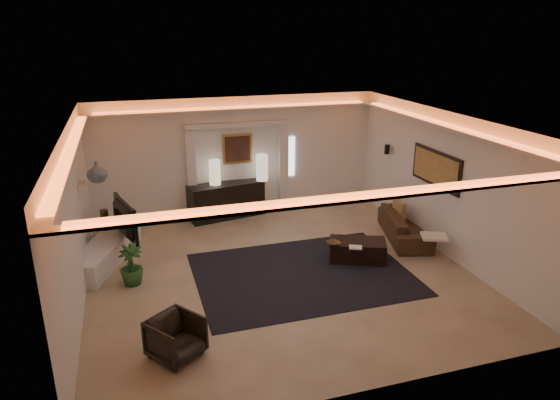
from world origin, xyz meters
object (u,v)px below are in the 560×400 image
object	(u,v)px
console	(226,201)
sofa	(405,226)
coffee_table	(357,250)
armchair	(176,338)

from	to	relation	value
console	sofa	xyz separation A→B (m)	(3.51, -2.48, -0.11)
sofa	coffee_table	bearing A→B (deg)	130.60
armchair	console	bearing A→B (deg)	34.84
console	sofa	world-z (taller)	console
console	coffee_table	bearing A→B (deg)	-68.79
console	coffee_table	world-z (taller)	console
coffee_table	armchair	size ratio (longest dim) A/B	1.64
sofa	console	bearing A→B (deg)	70.17
sofa	armchair	size ratio (longest dim) A/B	2.94
coffee_table	armchair	xyz separation A→B (m)	(-3.82, -2.12, 0.10)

